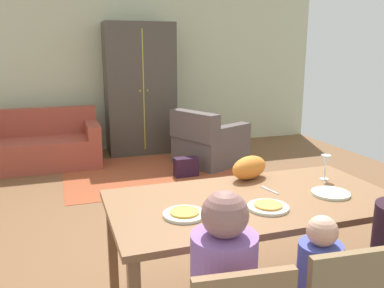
{
  "coord_description": "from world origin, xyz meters",
  "views": [
    {
      "loc": [
        -1.13,
        -3.42,
        1.7
      ],
      "look_at": [
        0.01,
        -0.04,
        0.85
      ],
      "focal_mm": 37.72,
      "sensor_mm": 36.0,
      "label": 1
    }
  ],
  "objects_px": {
    "plate_near_child": "(268,207)",
    "cat": "(249,168)",
    "handbag": "(186,167)",
    "plate_near_woman": "(331,193)",
    "armchair": "(208,143)",
    "dining_table": "(254,208)",
    "wine_glass": "(326,162)",
    "plate_near_man": "(184,214)",
    "couch": "(35,146)",
    "armoire": "(140,89)"
  },
  "relations": [
    {
      "from": "plate_near_child",
      "to": "cat",
      "type": "relative_size",
      "value": 0.78
    },
    {
      "from": "cat",
      "to": "handbag",
      "type": "relative_size",
      "value": 1.0
    },
    {
      "from": "plate_near_woman",
      "to": "armchair",
      "type": "xyz_separation_m",
      "value": [
        0.43,
        3.39,
        -0.45
      ]
    },
    {
      "from": "dining_table",
      "to": "wine_glass",
      "type": "height_order",
      "value": "wine_glass"
    },
    {
      "from": "plate_near_man",
      "to": "couch",
      "type": "distance_m",
      "value": 4.24
    },
    {
      "from": "plate_near_child",
      "to": "armchair",
      "type": "bearing_deg",
      "value": 74.79
    },
    {
      "from": "plate_near_man",
      "to": "plate_near_child",
      "type": "distance_m",
      "value": 0.51
    },
    {
      "from": "plate_near_child",
      "to": "handbag",
      "type": "height_order",
      "value": "plate_near_child"
    },
    {
      "from": "cat",
      "to": "handbag",
      "type": "height_order",
      "value": "cat"
    },
    {
      "from": "plate_near_child",
      "to": "plate_near_woman",
      "type": "relative_size",
      "value": 1.0
    },
    {
      "from": "armoire",
      "to": "plate_near_woman",
      "type": "bearing_deg",
      "value": -85.39
    },
    {
      "from": "couch",
      "to": "armoire",
      "type": "height_order",
      "value": "armoire"
    },
    {
      "from": "plate_near_man",
      "to": "cat",
      "type": "xyz_separation_m",
      "value": [
        0.66,
        0.5,
        0.08
      ]
    },
    {
      "from": "dining_table",
      "to": "armchair",
      "type": "xyz_separation_m",
      "value": [
        0.94,
        3.29,
        -0.37
      ]
    },
    {
      "from": "dining_table",
      "to": "armchair",
      "type": "bearing_deg",
      "value": 74.0
    },
    {
      "from": "handbag",
      "to": "dining_table",
      "type": "bearing_deg",
      "value": -98.94
    },
    {
      "from": "plate_near_man",
      "to": "armchair",
      "type": "relative_size",
      "value": 0.22
    },
    {
      "from": "armchair",
      "to": "couch",
      "type": "bearing_deg",
      "value": 164.5
    },
    {
      "from": "plate_near_child",
      "to": "cat",
      "type": "height_order",
      "value": "cat"
    },
    {
      "from": "plate_near_man",
      "to": "handbag",
      "type": "relative_size",
      "value": 0.78
    },
    {
      "from": "wine_glass",
      "to": "armoire",
      "type": "distance_m",
      "value": 4.2
    },
    {
      "from": "dining_table",
      "to": "plate_near_woman",
      "type": "bearing_deg",
      "value": -11.11
    },
    {
      "from": "plate_near_child",
      "to": "wine_glass",
      "type": "height_order",
      "value": "wine_glass"
    },
    {
      "from": "plate_near_woman",
      "to": "couch",
      "type": "bearing_deg",
      "value": 116.39
    },
    {
      "from": "plate_near_child",
      "to": "armchair",
      "type": "height_order",
      "value": "armchair"
    },
    {
      "from": "plate_near_child",
      "to": "armoire",
      "type": "height_order",
      "value": "armoire"
    },
    {
      "from": "plate_near_woman",
      "to": "cat",
      "type": "xyz_separation_m",
      "value": [
        -0.36,
        0.48,
        0.08
      ]
    },
    {
      "from": "plate_near_child",
      "to": "couch",
      "type": "height_order",
      "value": "couch"
    },
    {
      "from": "dining_table",
      "to": "wine_glass",
      "type": "xyz_separation_m",
      "value": [
        0.67,
        0.18,
        0.2
      ]
    },
    {
      "from": "dining_table",
      "to": "cat",
      "type": "height_order",
      "value": "cat"
    },
    {
      "from": "armchair",
      "to": "armoire",
      "type": "bearing_deg",
      "value": 126.96
    },
    {
      "from": "dining_table",
      "to": "wine_glass",
      "type": "distance_m",
      "value": 0.72
    },
    {
      "from": "dining_table",
      "to": "plate_near_woman",
      "type": "relative_size",
      "value": 7.4
    },
    {
      "from": "plate_near_woman",
      "to": "couch",
      "type": "height_order",
      "value": "couch"
    },
    {
      "from": "plate_near_man",
      "to": "plate_near_woman",
      "type": "height_order",
      "value": "same"
    },
    {
      "from": "armchair",
      "to": "handbag",
      "type": "height_order",
      "value": "armchair"
    },
    {
      "from": "plate_near_child",
      "to": "armchair",
      "type": "xyz_separation_m",
      "value": [
        0.94,
        3.47,
        -0.45
      ]
    },
    {
      "from": "dining_table",
      "to": "handbag",
      "type": "relative_size",
      "value": 5.78
    },
    {
      "from": "dining_table",
      "to": "cat",
      "type": "bearing_deg",
      "value": 68.3
    },
    {
      "from": "plate_near_man",
      "to": "armchair",
      "type": "height_order",
      "value": "armchair"
    },
    {
      "from": "plate_near_child",
      "to": "armoire",
      "type": "xyz_separation_m",
      "value": [
        0.15,
        4.53,
        0.28
      ]
    },
    {
      "from": "plate_near_child",
      "to": "handbag",
      "type": "distance_m",
      "value": 3.09
    },
    {
      "from": "cat",
      "to": "dining_table",
      "type": "bearing_deg",
      "value": -134.08
    },
    {
      "from": "plate_near_man",
      "to": "wine_glass",
      "type": "distance_m",
      "value": 1.22
    },
    {
      "from": "plate_near_man",
      "to": "handbag",
      "type": "bearing_deg",
      "value": 72.03
    },
    {
      "from": "cat",
      "to": "couch",
      "type": "height_order",
      "value": "cat"
    },
    {
      "from": "plate_near_man",
      "to": "cat",
      "type": "height_order",
      "value": "cat"
    },
    {
      "from": "plate_near_man",
      "to": "plate_near_child",
      "type": "height_order",
      "value": "same"
    },
    {
      "from": "plate_near_child",
      "to": "couch",
      "type": "bearing_deg",
      "value": 110.0
    },
    {
      "from": "cat",
      "to": "armchair",
      "type": "height_order",
      "value": "cat"
    }
  ]
}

